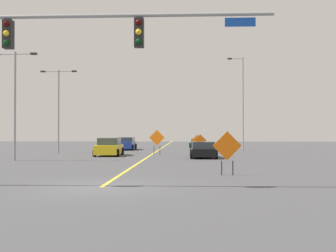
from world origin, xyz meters
The scene contains 14 objects.
ground centered at (0.00, 0.00, 0.00)m, with size 143.08×143.08×0.00m, color #444447.
road_centre_stripe centered at (0.00, 39.75, 0.00)m, with size 0.16×79.49×0.01m.
traffic_signal_assembly centered at (-3.27, -0.01, 5.12)m, with size 14.66×0.44×6.77m.
street_lamp_mid_right centered at (-8.99, 13.41, 4.54)m, with size 3.11×0.24×7.67m.
street_lamp_far_right centered at (-9.14, 23.64, 4.73)m, with size 3.48×0.24×7.97m.
street_lamp_mid_left centered at (8.87, 27.82, 5.31)m, with size 1.66×0.24×9.81m.
construction_sign_right_shoulder centered at (4.20, 27.03, 1.09)m, with size 1.16×0.20×1.75m.
construction_sign_left_lane centered at (0.48, 21.35, 1.41)m, with size 1.38×0.26×2.21m.
construction_sign_left_shoulder centered at (4.37, 23.01, 1.13)m, with size 1.17×0.12×1.81m.
construction_sign_median_near centered at (4.99, 4.31, 1.28)m, with size 1.35×0.19×2.05m.
car_black_near centered at (4.40, 17.02, 0.60)m, with size 2.05×4.07×1.26m.
car_blue_mid centered at (-3.74, 31.00, 0.68)m, with size 2.13×4.45×1.41m.
car_yellow_distant centered at (-3.47, 19.60, 0.71)m, with size 2.19×4.26×1.51m.
car_green_passing centered at (4.57, 37.16, 0.56)m, with size 2.22×4.35×1.19m.
Camera 1 is at (3.09, -14.64, 2.00)m, focal length 43.43 mm.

